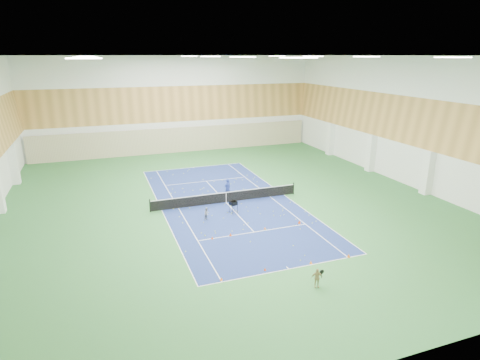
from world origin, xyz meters
The scene contains 20 objects.
ground centered at (0.00, 0.00, 0.00)m, with size 40.00×40.00×0.00m, color #2D6A33.
room_shell centered at (0.00, 0.00, 6.00)m, with size 36.00×40.00×12.00m, color white, non-canonical shape.
wood_cladding centered at (0.00, 0.00, 8.00)m, with size 36.00×40.00×8.00m, color tan, non-canonical shape.
ceiling_light_grid centered at (0.00, 0.00, 11.92)m, with size 21.40×25.40×0.06m, color white, non-canonical shape.
court_surface centered at (0.00, 0.00, 0.01)m, with size 10.97×23.77×0.01m, color navy.
tennis_balls_scatter centered at (0.00, 0.00, 0.05)m, with size 10.57×22.77×0.07m, color #D0E126, non-canonical shape.
tennis_net centered at (0.00, 0.00, 0.55)m, with size 12.80×0.10×1.10m, color black, non-canonical shape.
back_curtain centered at (0.00, 19.75, 1.60)m, with size 35.40×0.16×3.20m, color #C6B793.
coach centered at (0.46, 1.02, 0.89)m, with size 0.65×0.43×1.78m, color navy.
child_court centered at (-2.53, -3.01, 0.48)m, with size 0.47×0.36×0.96m, color gray.
child_apron centered at (0.57, -14.09, 0.56)m, with size 0.65×0.27×1.11m, color #9F8E5B.
ball_cart centered at (-0.15, -2.32, 0.48)m, with size 0.55×0.55×0.95m, color black, non-canonical shape.
cone_svc_a centered at (-3.11, -6.45, 0.10)m, with size 0.17×0.17×0.19m, color #E9490C.
cone_svc_b centered at (-1.77, -6.40, 0.11)m, with size 0.20×0.20×0.22m, color #EC4C0C.
cone_svc_c centered at (0.93, -6.20, 0.10)m, with size 0.18×0.18×0.19m, color #F8630D.
cone_svc_d centered at (3.77, -6.11, 0.12)m, with size 0.23×0.23×0.25m, color #F7480D.
cone_base_a centered at (-4.10, -11.69, 0.10)m, with size 0.18×0.18×0.20m, color orange.
cone_base_b centered at (-1.37, -11.54, 0.09)m, with size 0.17×0.17×0.19m, color #E9460C.
cone_base_c centered at (1.56, -11.75, 0.10)m, with size 0.18×0.18×0.20m, color orange.
cone_base_d centered at (4.17, -11.84, 0.11)m, with size 0.21×0.21×0.23m, color orange.
Camera 1 is at (-9.83, -30.57, 12.05)m, focal length 30.00 mm.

